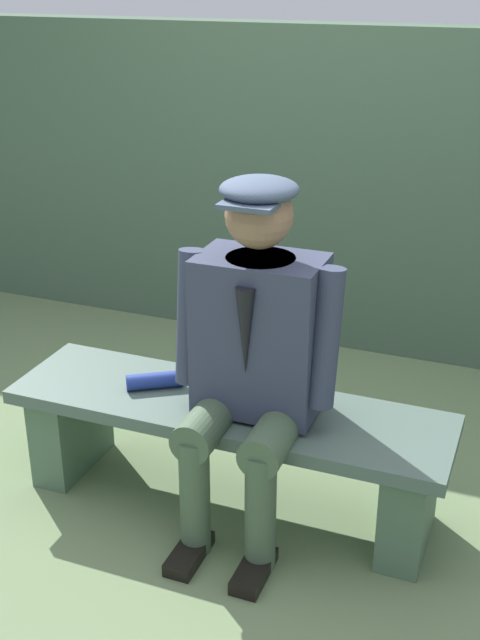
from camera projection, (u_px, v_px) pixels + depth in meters
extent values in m
plane|color=#617850|center=(228.00, 501.00, 3.25)|extent=(30.00, 30.00, 0.00)
cube|color=#465A51|center=(228.00, 409.00, 3.08)|extent=(1.70, 0.47, 0.05)
cube|color=#48644D|center=(409.00, 499.00, 2.93)|extent=(0.16, 0.40, 0.40)
cube|color=#48644D|center=(72.00, 425.00, 3.40)|extent=(0.16, 0.40, 0.40)
cube|color=#2F364C|center=(260.00, 334.00, 2.90)|extent=(0.44, 0.28, 0.58)
cylinder|color=#1E2338|center=(261.00, 265.00, 2.80)|extent=(0.24, 0.24, 0.06)
cone|color=black|center=(245.00, 332.00, 2.75)|extent=(0.07, 0.07, 0.32)
sphere|color=#8C664C|center=(259.00, 215.00, 2.70)|extent=(0.23, 0.23, 0.23)
ellipsoid|color=#3C495F|center=(259.00, 189.00, 2.67)|extent=(0.27, 0.27, 0.08)
cube|color=#3C495F|center=(248.00, 206.00, 2.59)|extent=(0.19, 0.10, 0.02)
cylinder|color=#40553E|center=(276.00, 432.00, 2.84)|extent=(0.15, 0.39, 0.15)
cylinder|color=#40553E|center=(260.00, 512.00, 2.81)|extent=(0.11, 0.11, 0.46)
cube|color=black|center=(254.00, 571.00, 2.84)|extent=(0.10, 0.24, 0.05)
cylinder|color=#2F364C|center=(325.00, 338.00, 2.77)|extent=(0.12, 0.17, 0.50)
cylinder|color=#40553E|center=(212.00, 419.00, 2.93)|extent=(0.15, 0.39, 0.15)
cylinder|color=#40553E|center=(196.00, 497.00, 2.89)|extent=(0.11, 0.11, 0.46)
cube|color=black|center=(190.00, 554.00, 2.92)|extent=(0.10, 0.24, 0.05)
cylinder|color=#2F364C|center=(191.00, 317.00, 2.93)|extent=(0.10, 0.16, 0.50)
cylinder|color=navy|center=(154.00, 381.00, 3.16)|extent=(0.22, 0.17, 0.06)
cube|color=#3F5643|center=(345.00, 193.00, 4.33)|extent=(12.00, 0.24, 1.70)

